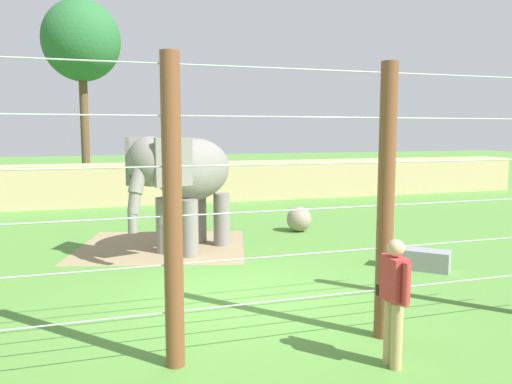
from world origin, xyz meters
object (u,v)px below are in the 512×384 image
enrichment_ball (299,219)px  zookeeper (394,297)px  feed_trough (416,259)px  elephant (186,175)px

enrichment_ball → zookeeper: 8.95m
feed_trough → enrichment_ball: bearing=100.2°
enrichment_ball → feed_trough: (0.85, -4.72, -0.16)m
elephant → enrichment_ball: size_ratio=4.43×
enrichment_ball → zookeeper: bearing=-104.8°
enrichment_ball → feed_trough: 4.80m
elephant → zookeeper: bearing=-78.8°
zookeeper → feed_trough: 5.07m
zookeeper → elephant: bearing=101.2°
enrichment_ball → zookeeper: zookeeper is taller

